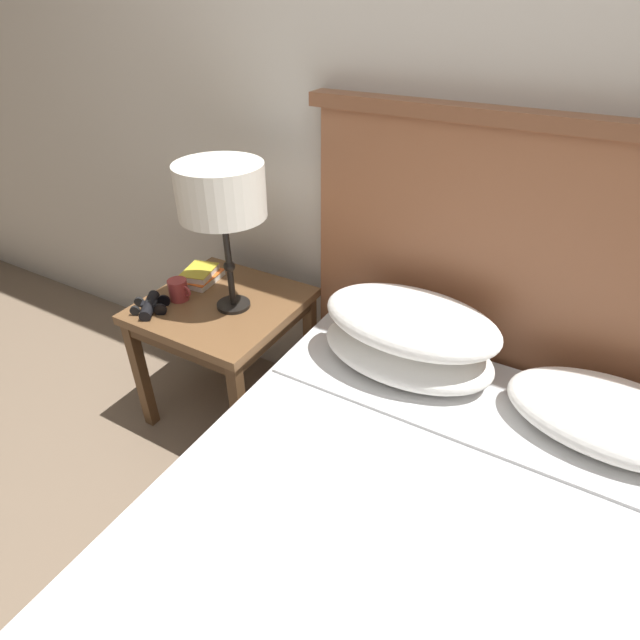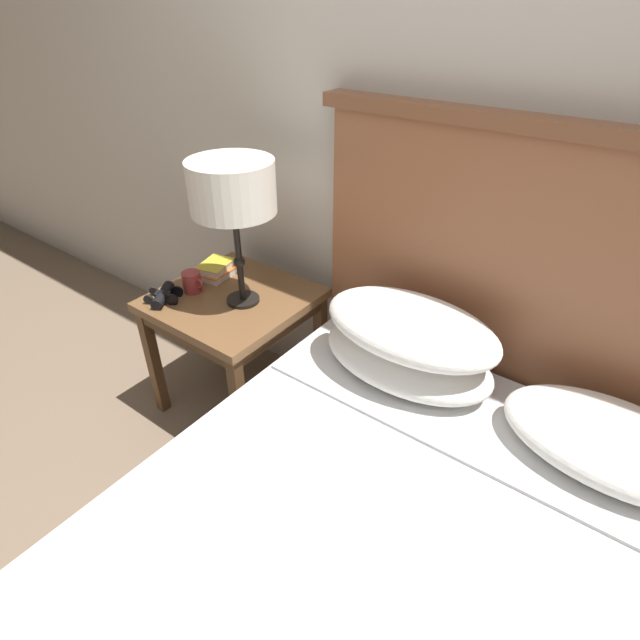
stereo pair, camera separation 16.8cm
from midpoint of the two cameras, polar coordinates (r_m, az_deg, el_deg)
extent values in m
plane|color=#7A6651|center=(1.78, -3.76, -30.31)|extent=(20.00, 20.00, 0.00)
cube|color=beige|center=(1.72, 19.07, 22.10)|extent=(8.00, 0.06, 2.60)
cube|color=brown|center=(2.04, -7.67, 2.25)|extent=(0.58, 0.58, 0.04)
cube|color=brown|center=(2.06, -7.59, 1.23)|extent=(0.55, 0.55, 0.05)
cube|color=brown|center=(2.23, -16.44, -4.72)|extent=(0.04, 0.04, 0.53)
cube|color=brown|center=(1.92, -6.67, -10.55)|extent=(0.04, 0.04, 0.53)
cube|color=brown|center=(2.49, -7.48, 1.00)|extent=(0.04, 0.04, 0.53)
cube|color=brown|center=(2.22, 2.19, -3.23)|extent=(0.04, 0.04, 0.53)
cube|color=silver|center=(1.36, 9.84, -31.04)|extent=(1.45, 1.83, 0.20)
cube|color=silver|center=(1.64, 20.65, -12.00)|extent=(1.42, 0.28, 0.01)
cube|color=brown|center=(1.82, 25.14, -1.85)|extent=(1.55, 0.06, 1.27)
cube|color=brown|center=(1.58, 31.05, 18.02)|extent=(1.62, 0.10, 0.04)
ellipsoid|color=white|center=(1.74, 12.60, -4.29)|extent=(0.60, 0.36, 0.15)
ellipsoid|color=white|center=(1.67, 33.13, -11.83)|extent=(0.60, 0.36, 0.15)
ellipsoid|color=white|center=(1.66, 13.17, -0.83)|extent=(0.60, 0.36, 0.15)
cylinder|color=black|center=(1.98, -6.40, 2.26)|extent=(0.13, 0.13, 0.01)
cylinder|color=black|center=(1.89, -6.75, 7.06)|extent=(0.02, 0.02, 0.36)
sphere|color=black|center=(1.90, -6.71, 6.58)|extent=(0.04, 0.04, 0.04)
cylinder|color=silver|center=(1.79, -7.33, 14.81)|extent=(0.31, 0.31, 0.18)
cube|color=silver|center=(2.19, -9.44, 5.37)|extent=(0.14, 0.18, 0.02)
cube|color=orange|center=(2.18, -9.47, 5.70)|extent=(0.14, 0.19, 0.00)
cube|color=orange|center=(2.22, -10.66, 5.72)|extent=(0.03, 0.17, 0.03)
cube|color=silver|center=(2.18, -9.70, 6.02)|extent=(0.15, 0.17, 0.02)
cube|color=gold|center=(2.17, -9.74, 6.34)|extent=(0.15, 0.18, 0.00)
cube|color=gold|center=(2.21, -10.96, 6.25)|extent=(0.05, 0.15, 0.03)
cylinder|color=black|center=(2.02, -15.57, 2.20)|extent=(0.09, 0.10, 0.04)
cylinder|color=black|center=(2.00, -14.28, 2.16)|extent=(0.05, 0.04, 0.05)
cylinder|color=black|center=(2.03, -16.84, 2.23)|extent=(0.04, 0.03, 0.04)
cylinder|color=black|center=(2.07, -15.06, 3.12)|extent=(0.09, 0.10, 0.04)
cylinder|color=black|center=(2.05, -13.80, 3.10)|extent=(0.05, 0.04, 0.05)
cylinder|color=black|center=(2.08, -16.31, 3.15)|extent=(0.04, 0.03, 0.04)
cube|color=black|center=(2.04, -15.34, 2.85)|extent=(0.07, 0.06, 0.01)
cylinder|color=black|center=(2.04, -15.36, 2.96)|extent=(0.02, 0.02, 0.02)
cylinder|color=#993333|center=(2.07, -12.20, 4.23)|extent=(0.08, 0.08, 0.08)
torus|color=#993333|center=(2.04, -11.41, 4.00)|extent=(0.05, 0.01, 0.05)
camera|label=1|loc=(0.08, -87.14, 1.90)|focal=28.00mm
camera|label=2|loc=(0.08, 92.86, -1.90)|focal=28.00mm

